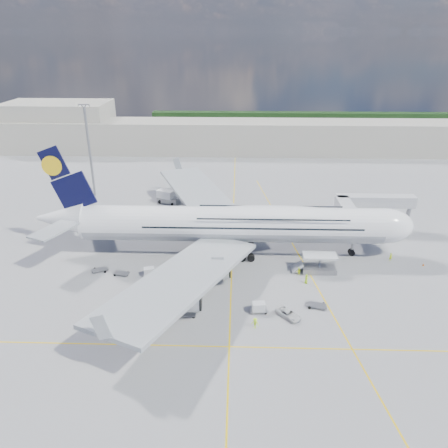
{
  "coord_description": "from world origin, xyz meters",
  "views": [
    {
      "loc": [
        0.86,
        -72.06,
        42.94
      ],
      "look_at": [
        -1.67,
        8.0,
        7.64
      ],
      "focal_mm": 35.0,
      "sensor_mm": 36.0,
      "label": 1
    }
  ],
  "objects_px": {
    "cone_wing_right_inner": "(191,305)",
    "cargo_loader": "(318,266)",
    "dolly_nose_near": "(259,307)",
    "crew_tug": "(255,323)",
    "light_mast": "(89,150)",
    "cone_wing_left_inner": "(200,224)",
    "dolly_row_c": "(186,314)",
    "crew_wing": "(181,276)",
    "cone_tail": "(48,236)",
    "dolly_row_a": "(121,273)",
    "dolly_row_b": "(149,272)",
    "catering_truck_outer": "(168,198)",
    "baggage_tug": "(162,293)",
    "cone_wing_left_outer": "(168,217)",
    "jet_bridge": "(365,206)",
    "service_van": "(288,314)",
    "dolly_back": "(100,270)",
    "cone_wing_right_outer": "(185,298)",
    "crew_van": "(306,279)",
    "crew_nose": "(391,257)",
    "dolly_nose_far": "(317,305)",
    "airliner": "(234,224)",
    "crew_loader": "(299,271)",
    "catering_truck_inner": "(213,220)",
    "cone_nose": "(423,265)"
  },
  "relations": [
    {
      "from": "jet_bridge",
      "to": "cargo_loader",
      "type": "xyz_separation_m",
      "value": [
        -12.99,
        -18.04,
        -5.6
      ]
    },
    {
      "from": "dolly_nose_far",
      "to": "cone_wing_right_inner",
      "type": "distance_m",
      "value": 21.39
    },
    {
      "from": "cone_tail",
      "to": "light_mast",
      "type": "bearing_deg",
      "value": 85.55
    },
    {
      "from": "light_mast",
      "to": "cone_wing_left_inner",
      "type": "height_order",
      "value": "light_mast"
    },
    {
      "from": "dolly_row_c",
      "to": "crew_wing",
      "type": "relative_size",
      "value": 1.7
    },
    {
      "from": "cargo_loader",
      "to": "dolly_row_c",
      "type": "height_order",
      "value": "cargo_loader"
    },
    {
      "from": "service_van",
      "to": "cone_tail",
      "type": "relative_size",
      "value": 8.42
    },
    {
      "from": "cone_wing_right_outer",
      "to": "dolly_back",
      "type": "bearing_deg",
      "value": 152.5
    },
    {
      "from": "service_van",
      "to": "cone_wing_left_outer",
      "type": "distance_m",
      "value": 48.34
    },
    {
      "from": "crew_wing",
      "to": "dolly_row_a",
      "type": "bearing_deg",
      "value": 96.67
    },
    {
      "from": "crew_nose",
      "to": "crew_van",
      "type": "relative_size",
      "value": 0.94
    },
    {
      "from": "catering_truck_inner",
      "to": "dolly_row_c",
      "type": "bearing_deg",
      "value": -95.23
    },
    {
      "from": "catering_truck_outer",
      "to": "crew_loader",
      "type": "bearing_deg",
      "value": -22.9
    },
    {
      "from": "baggage_tug",
      "to": "dolly_nose_near",
      "type": "bearing_deg",
      "value": -2.9
    },
    {
      "from": "airliner",
      "to": "cone_wing_right_inner",
      "type": "relative_size",
      "value": 165.85
    },
    {
      "from": "catering_truck_outer",
      "to": "cone_wing_left_inner",
      "type": "relative_size",
      "value": 13.49
    },
    {
      "from": "dolly_row_b",
      "to": "crew_nose",
      "type": "relative_size",
      "value": 1.7
    },
    {
      "from": "cone_wing_left_outer",
      "to": "jet_bridge",
      "type": "bearing_deg",
      "value": -9.26
    },
    {
      "from": "crew_loader",
      "to": "dolly_row_a",
      "type": "bearing_deg",
      "value": -113.84
    },
    {
      "from": "baggage_tug",
      "to": "cone_tail",
      "type": "height_order",
      "value": "baggage_tug"
    },
    {
      "from": "cone_wing_left_outer",
      "to": "dolly_nose_far",
      "type": "bearing_deg",
      "value": -50.53
    },
    {
      "from": "cargo_loader",
      "to": "dolly_row_a",
      "type": "bearing_deg",
      "value": -176.28
    },
    {
      "from": "light_mast",
      "to": "dolly_row_b",
      "type": "height_order",
      "value": "light_mast"
    },
    {
      "from": "cone_nose",
      "to": "dolly_nose_far",
      "type": "bearing_deg",
      "value": -147.53
    },
    {
      "from": "cargo_loader",
      "to": "dolly_nose_near",
      "type": "height_order",
      "value": "cargo_loader"
    },
    {
      "from": "light_mast",
      "to": "crew_loader",
      "type": "height_order",
      "value": "light_mast"
    },
    {
      "from": "dolly_row_b",
      "to": "cone_wing_left_inner",
      "type": "relative_size",
      "value": 5.71
    },
    {
      "from": "catering_truck_outer",
      "to": "cone_tail",
      "type": "xyz_separation_m",
      "value": [
        -24.44,
        -21.76,
        -1.53
      ]
    },
    {
      "from": "airliner",
      "to": "cone_nose",
      "type": "bearing_deg",
      "value": -6.19
    },
    {
      "from": "dolly_row_a",
      "to": "crew_wing",
      "type": "relative_size",
      "value": 1.61
    },
    {
      "from": "dolly_back",
      "to": "cone_wing_left_inner",
      "type": "xyz_separation_m",
      "value": [
        17.72,
        22.75,
        -0.09
      ]
    },
    {
      "from": "service_van",
      "to": "cone_tail",
      "type": "bearing_deg",
      "value": 110.28
    },
    {
      "from": "crew_tug",
      "to": "dolly_back",
      "type": "bearing_deg",
      "value": 169.09
    },
    {
      "from": "baggage_tug",
      "to": "cone_wing_left_outer",
      "type": "distance_m",
      "value": 35.61
    },
    {
      "from": "dolly_nose_near",
      "to": "catering_truck_outer",
      "type": "bearing_deg",
      "value": 109.22
    },
    {
      "from": "service_van",
      "to": "crew_nose",
      "type": "relative_size",
      "value": 2.57
    },
    {
      "from": "dolly_back",
      "to": "baggage_tug",
      "type": "xyz_separation_m",
      "value": [
        13.62,
        -8.5,
        0.41
      ]
    },
    {
      "from": "cone_wing_right_outer",
      "to": "cone_wing_left_outer",
      "type": "bearing_deg",
      "value": 103.17
    },
    {
      "from": "crew_van",
      "to": "cargo_loader",
      "type": "bearing_deg",
      "value": -42.0
    },
    {
      "from": "dolly_row_a",
      "to": "dolly_row_b",
      "type": "relative_size",
      "value": 1.07
    },
    {
      "from": "airliner",
      "to": "crew_van",
      "type": "xyz_separation_m",
      "value": [
        13.68,
        -11.58,
        -5.94
      ]
    },
    {
      "from": "airliner",
      "to": "cone_nose",
      "type": "xyz_separation_m",
      "value": [
        38.16,
        -4.14,
        -6.63
      ]
    },
    {
      "from": "dolly_nose_near",
      "to": "crew_tug",
      "type": "relative_size",
      "value": 1.59
    },
    {
      "from": "baggage_tug",
      "to": "cone_wing_right_inner",
      "type": "distance_m",
      "value": 6.2
    },
    {
      "from": "cargo_loader",
      "to": "crew_wing",
      "type": "relative_size",
      "value": 4.34
    },
    {
      "from": "jet_bridge",
      "to": "cone_wing_right_inner",
      "type": "height_order",
      "value": "jet_bridge"
    },
    {
      "from": "dolly_back",
      "to": "dolly_nose_near",
      "type": "relative_size",
      "value": 1.14
    },
    {
      "from": "jet_bridge",
      "to": "service_van",
      "type": "xyz_separation_m",
      "value": [
        -20.29,
        -33.25,
        -6.23
      ]
    },
    {
      "from": "cone_wing_right_inner",
      "to": "cargo_loader",
      "type": "bearing_deg",
      "value": 28.3
    },
    {
      "from": "dolly_row_b",
      "to": "cone_nose",
      "type": "xyz_separation_m",
      "value": [
        54.2,
        5.64,
        -0.68
      ]
    }
  ]
}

